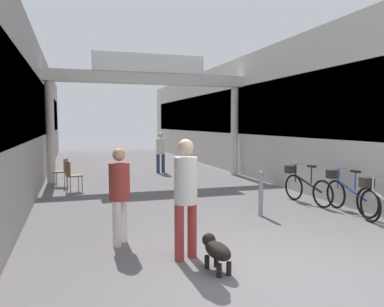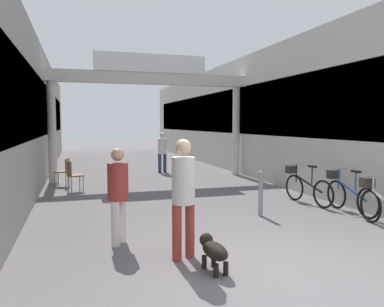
{
  "view_description": "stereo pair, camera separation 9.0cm",
  "coord_description": "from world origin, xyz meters",
  "views": [
    {
      "loc": [
        -2.65,
        -4.32,
        2.0
      ],
      "look_at": [
        0.0,
        3.94,
        1.3
      ],
      "focal_mm": 35.0,
      "sensor_mm": 36.0,
      "label": 1
    },
    {
      "loc": [
        -2.56,
        -4.35,
        2.0
      ],
      "look_at": [
        0.0,
        3.94,
        1.3
      ],
      "focal_mm": 35.0,
      "sensor_mm": 36.0,
      "label": 2
    }
  ],
  "objects": [
    {
      "name": "ground_plane",
      "position": [
        0.0,
        0.0,
        0.0
      ],
      "size": [
        80.0,
        80.0,
        0.0
      ],
      "primitive_type": "plane",
      "color": "slate"
    },
    {
      "name": "storefront_left",
      "position": [
        -5.09,
        11.0,
        2.28
      ],
      "size": [
        3.0,
        26.0,
        4.56
      ],
      "color": "#9E9993",
      "rests_on": "ground_plane"
    },
    {
      "name": "storefront_right",
      "position": [
        5.09,
        11.0,
        2.28
      ],
      "size": [
        3.0,
        26.0,
        4.56
      ],
      "color": "beige",
      "rests_on": "ground_plane"
    },
    {
      "name": "arcade_sign_gateway",
      "position": [
        0.0,
        8.97,
        3.17
      ],
      "size": [
        7.4,
        0.47,
        4.43
      ],
      "color": "beige",
      "rests_on": "ground_plane"
    },
    {
      "name": "pedestrian_with_dog",
      "position": [
        -1.09,
        0.84,
        1.02
      ],
      "size": [
        0.44,
        0.44,
        1.78
      ],
      "color": "#99332D",
      "rests_on": "ground_plane"
    },
    {
      "name": "pedestrian_companion",
      "position": [
        -1.93,
        1.81,
        0.91
      ],
      "size": [
        0.47,
        0.47,
        1.6
      ],
      "color": "silver",
      "rests_on": "ground_plane"
    },
    {
      "name": "pedestrian_carrying_crate",
      "position": [
        0.74,
        10.44,
        0.93
      ],
      "size": [
        0.43,
        0.43,
        1.64
      ],
      "color": "navy",
      "rests_on": "ground_plane"
    },
    {
      "name": "dog_on_leash",
      "position": [
        -0.83,
        0.29,
        0.29
      ],
      "size": [
        0.32,
        0.65,
        0.46
      ],
      "color": "black",
      "rests_on": "ground_plane"
    },
    {
      "name": "bicycle_silver_nearest",
      "position": [
        3.01,
        1.28,
        0.44
      ],
      "size": [
        0.46,
        1.68,
        0.98
      ],
      "color": "black",
      "rests_on": "ground_plane"
    },
    {
      "name": "bicycle_blue_second",
      "position": [
        3.24,
        2.54,
        0.44
      ],
      "size": [
        0.46,
        1.69,
        0.98
      ],
      "color": "black",
      "rests_on": "ground_plane"
    },
    {
      "name": "bicycle_black_third",
      "position": [
        2.89,
        3.67,
        0.44
      ],
      "size": [
        0.46,
        1.68,
        0.98
      ],
      "color": "black",
      "rests_on": "ground_plane"
    },
    {
      "name": "bollard_post_metal",
      "position": [
        1.21,
        2.83,
        0.5
      ],
      "size": [
        0.1,
        0.1,
        0.99
      ],
      "color": "gray",
      "rests_on": "ground_plane"
    },
    {
      "name": "cafe_chair_wood_nearer",
      "position": [
        -2.7,
        7.06,
        0.54
      ],
      "size": [
        0.5,
        0.5,
        0.89
      ],
      "color": "gray",
      "rests_on": "ground_plane"
    },
    {
      "name": "cafe_chair_wood_farther",
      "position": [
        -2.96,
        8.15,
        0.54
      ],
      "size": [
        0.49,
        0.49,
        0.89
      ],
      "color": "gray",
      "rests_on": "ground_plane"
    }
  ]
}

